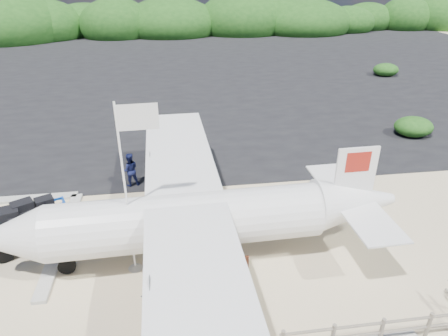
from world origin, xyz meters
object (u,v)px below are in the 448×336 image
Objects in this scene: baggage_cart at (36,243)px; signboard at (225,287)px; flagpole at (136,268)px; aircraft_large at (354,76)px; crew_a at (206,212)px; crew_b at (130,170)px; crew_c at (205,209)px.

signboard is at bearing -49.55° from baggage_cart.
signboard is at bearing -24.41° from flagpole.
aircraft_large reaches higher than signboard.
signboard is at bearing 100.33° from crew_a.
signboard is (7.31, -3.57, 0.00)m from baggage_cart.
flagpole is 3.84× the size of signboard.
crew_c is at bearing 119.01° from crew_b.
crew_a is (-0.34, 3.39, 0.97)m from signboard.
signboard is 0.94× the size of crew_b.
signboard is 32.29m from aircraft_large.
baggage_cart is 8.14m from signboard.
aircraft_large is (24.42, 23.81, 0.00)m from baggage_cart.
aircraft_large is at bearing 20.76° from baggage_cart.
aircraft_large is at bearing -123.09° from crew_c.
crew_b reaches higher than signboard.
crew_b is (3.58, 4.27, 0.89)m from baggage_cart.
crew_b is 28.58m from aircraft_large.
baggage_cart is 5.64m from crew_b.
crew_b is at bearing -48.14° from crew_a.
baggage_cart is at bearing 3.06° from crew_a.
crew_b is at bearing 26.52° from baggage_cart.
crew_b reaches higher than crew_c.
baggage_cart is 1.79× the size of crew_b.
flagpole reaches higher than signboard.
crew_c is at bearing 98.67° from signboard.
aircraft_large reaches higher than baggage_cart.
flagpole is at bearing 82.99° from crew_b.
crew_b is at bearing 41.83° from aircraft_large.
crew_c is (2.87, 2.45, 0.78)m from flagpole.
flagpole is 3.50m from signboard.
crew_a reaches higher than crew_b.
crew_a is at bearing 99.81° from signboard.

